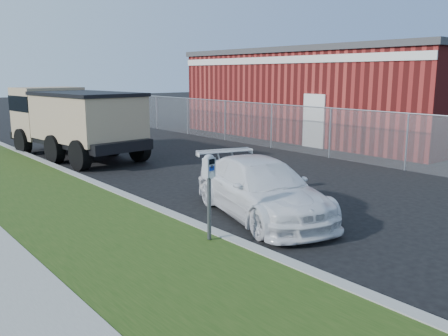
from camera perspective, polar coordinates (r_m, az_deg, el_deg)
ground at (r=10.73m, az=9.24°, el=-5.13°), size 120.00×120.00×0.00m
streetside at (r=9.53m, az=-24.15°, el=-7.70°), size 6.12×50.00×0.15m
chainlink_fence at (r=19.56m, az=5.76°, el=6.09°), size 0.06×30.06×30.00m
brick_building at (r=24.69m, az=14.16°, el=8.88°), size 9.20×14.20×4.17m
parking_meter at (r=8.13m, az=-1.82°, el=-1.25°), size 0.23×0.17×1.52m
white_wagon at (r=10.14m, az=4.29°, el=-2.43°), size 2.75×4.49×1.21m
dump_truck at (r=18.24m, az=-17.80°, el=5.68°), size 3.08×6.56×2.49m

